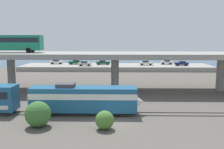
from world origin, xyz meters
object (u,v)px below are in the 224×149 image
parked_car_2 (103,62)px  parked_car_3 (166,62)px  parked_car_6 (57,62)px  parked_car_5 (182,63)px  train_locomotive (89,98)px  parked_car_1 (146,63)px  parked_car_4 (85,64)px  transit_bus_on_overpass (11,42)px  parked_car_0 (76,62)px

parked_car_2 → parked_car_3: (21.55, 1.87, -0.00)m
parked_car_2 → parked_car_6: size_ratio=1.00×
parked_car_5 → parked_car_6: same height
parked_car_3 → parked_car_6: same height
train_locomotive → parked_car_3: train_locomotive is taller
parked_car_1 → parked_car_4: 20.08m
parked_car_4 → parked_car_1: bearing=8.4°
transit_bus_on_overpass → parked_car_6: transit_bus_on_overpass is taller
parked_car_6 → parked_car_4: bearing=-30.8°
parked_car_4 → parked_car_5: (31.25, 1.61, 0.00)m
transit_bus_on_overpass → parked_car_4: transit_bus_on_overpass is taller
parked_car_1 → parked_car_4: same height
train_locomotive → parked_car_1: size_ratio=3.39×
transit_bus_on_overpass → parked_car_2: bearing=-114.2°
train_locomotive → parked_car_4: train_locomotive is taller
parked_car_0 → parked_car_3: bearing=-178.4°
parked_car_6 → parked_car_1: bearing=-6.4°
train_locomotive → parked_car_6: train_locomotive is taller
parked_car_3 → parked_car_4: 27.80m
parked_car_0 → parked_car_4: bearing=126.4°
train_locomotive → parked_car_0: bearing=101.2°
transit_bus_on_overpass → parked_car_2: size_ratio=2.65×
parked_car_3 → parked_car_5: (4.09, -4.35, 0.00)m
parked_car_1 → parked_car_2: size_ratio=0.98×
parked_car_5 → parked_car_2: bearing=-5.5°
train_locomotive → parked_car_2: 52.00m
parked_car_5 → parked_car_6: (-41.90, 4.74, 0.00)m
parked_car_5 → parked_car_4: bearing=2.9°
parked_car_6 → parked_car_5: bearing=-6.4°
parked_car_3 → parked_car_5: bearing=133.3°
parked_car_1 → parked_car_5: 11.46m
transit_bus_on_overpass → parked_car_0: 37.74m
parked_car_2 → parked_car_4: same height
transit_bus_on_overpass → parked_car_4: bearing=-108.2°
train_locomotive → transit_bus_on_overpass: (-17.03, 16.55, 7.24)m
parked_car_4 → parked_car_6: 12.40m
train_locomotive → parked_car_5: bearing=63.7°
parked_car_1 → parked_car_3: (7.29, 3.03, -0.00)m
train_locomotive → parked_car_3: size_ratio=3.73×
train_locomotive → parked_car_1: 52.50m
parked_car_1 → parked_car_2: (-14.25, 1.16, 0.00)m
parked_car_1 → parked_car_6: 30.71m
parked_car_1 → parked_car_6: bearing=173.6°
transit_bus_on_overpass → parked_car_5: size_ratio=2.80×
parked_car_3 → parked_car_4: bearing=12.4°
train_locomotive → parked_car_2: train_locomotive is taller
parked_car_5 → transit_bus_on_overpass: bearing=38.4°
parked_car_0 → parked_car_3: (30.92, 0.85, -0.00)m
transit_bus_on_overpass → parked_car_4: 33.78m
parked_car_2 → parked_car_5: size_ratio=1.06×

